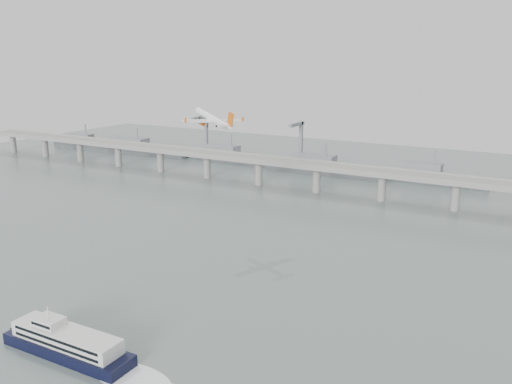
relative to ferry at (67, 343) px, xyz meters
The scene contains 5 objects.
ground 55.59m from the ferry, 76.18° to the left, with size 900.00×900.00×0.00m, color slate.
bridge 254.45m from the ferry, 87.27° to the left, with size 800.00×22.00×23.90m.
distant_fleet 349.13m from the ferry, 114.02° to the left, with size 453.00×60.90×40.00m.
ferry is the anchor object (origin of this frame).
airliner 148.23m from the ferry, 101.53° to the left, with size 38.03×35.77×11.25m.
Camera 1 is at (126.89, -167.91, 101.21)m, focal length 38.00 mm.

